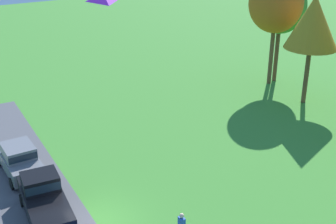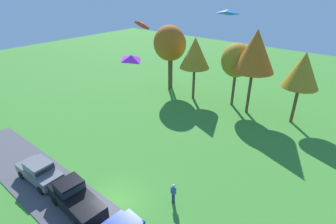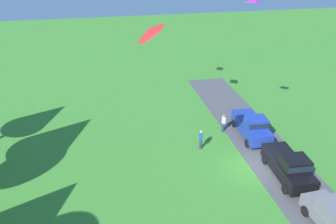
{
  "view_description": "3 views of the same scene",
  "coord_description": "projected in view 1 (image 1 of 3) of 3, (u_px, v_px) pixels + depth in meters",
  "views": [
    {
      "loc": [
        18.4,
        -6.16,
        14.45
      ],
      "look_at": [
        -0.83,
        4.61,
        4.72
      ],
      "focal_mm": 50.0,
      "sensor_mm": 36.0,
      "label": 1
    },
    {
      "loc": [
        12.39,
        -8.67,
        14.84
      ],
      "look_at": [
        -0.32,
        6.93,
        4.87
      ],
      "focal_mm": 28.0,
      "sensor_mm": 36.0,
      "label": 2
    },
    {
      "loc": [
        -18.08,
        10.26,
        15.06
      ],
      "look_at": [
        1.2,
        6.13,
        4.87
      ],
      "focal_mm": 35.0,
      "sensor_mm": 36.0,
      "label": 3
    }
  ],
  "objects": [
    {
      "name": "car_pickup_by_flagpole",
      "position": [
        44.0,
        200.0,
        23.2
      ],
      "size": [
        5.12,
        2.32,
        2.14
      ],
      "color": "black",
      "rests_on": "ground"
    },
    {
      "name": "tree_right_of_center",
      "position": [
        281.0,
        6.0,
        39.59
      ],
      "size": [
        4.31,
        4.31,
        9.09
      ],
      "color": "brown",
      "rests_on": "ground"
    },
    {
      "name": "ground_plane",
      "position": [
        95.0,
        223.0,
        23.28
      ],
      "size": [
        120.0,
        120.0,
        0.0
      ],
      "primitive_type": "plane",
      "color": "#3D842D"
    },
    {
      "name": "tree_far_right",
      "position": [
        276.0,
        3.0,
        38.79
      ],
      "size": [
        4.54,
        4.54,
        9.58
      ],
      "color": "brown",
      "rests_on": "ground"
    },
    {
      "name": "tree_lone_near",
      "position": [
        313.0,
        22.0,
        35.02
      ],
      "size": [
        4.04,
        4.04,
        8.52
      ],
      "color": "brown",
      "rests_on": "ground"
    },
    {
      "name": "car_sedan_far_end",
      "position": [
        19.0,
        158.0,
        27.14
      ],
      "size": [
        4.48,
        2.11,
        1.84
      ],
      "color": "slate",
      "rests_on": "ground"
    }
  ]
}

